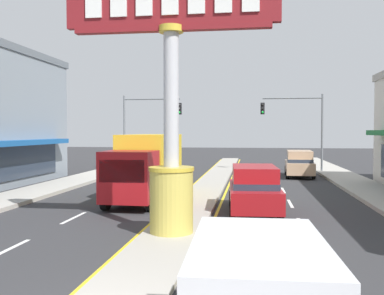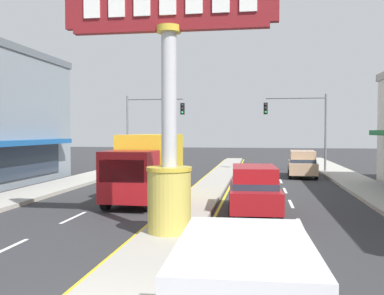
{
  "view_description": "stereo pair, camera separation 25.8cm",
  "coord_description": "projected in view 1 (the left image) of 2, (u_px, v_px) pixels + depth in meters",
  "views": [
    {
      "loc": [
        2.47,
        -6.02,
        3.27
      ],
      "look_at": [
        -0.02,
        11.62,
        2.6
      ],
      "focal_mm": 39.85,
      "sensor_mm": 36.0,
      "label": 1
    },
    {
      "loc": [
        2.72,
        -5.98,
        3.27
      ],
      "look_at": [
        -0.02,
        11.62,
        2.6
      ],
      "focal_mm": 39.85,
      "sensor_mm": 36.0,
      "label": 2
    }
  ],
  "objects": [
    {
      "name": "box_truck_far_right_lane",
      "position": [
        146.0,
        165.0,
        20.26
      ],
      "size": [
        2.35,
        6.94,
        3.12
      ],
      "color": "maroon",
      "rests_on": "ground"
    },
    {
      "name": "traffic_light_right_side",
      "position": [
        299.0,
        119.0,
        33.44
      ],
      "size": [
        4.86,
        0.46,
        6.2
      ],
      "color": "slate",
      "rests_on": "ground"
    },
    {
      "name": "suv_near_left_lane",
      "position": [
        254.0,
        189.0,
        17.01
      ],
      "size": [
        2.17,
        4.7,
        1.9
      ],
      "color": "maroon",
      "rests_on": "ground"
    },
    {
      "name": "sidewalk_left",
      "position": [
        46.0,
        189.0,
        23.48
      ],
      "size": [
        2.6,
        60.0,
        0.18
      ],
      "primitive_type": "cube",
      "color": "#ADA89E",
      "rests_on": "ground"
    },
    {
      "name": "suv_near_right_lane",
      "position": [
        299.0,
        163.0,
        30.58
      ],
      "size": [
        2.14,
        4.69,
        1.9
      ],
      "color": "tan",
      "rests_on": "ground"
    },
    {
      "name": "median_strip",
      "position": [
        208.0,
        188.0,
        24.23
      ],
      "size": [
        1.81,
        52.0,
        0.14
      ],
      "primitive_type": "cube",
      "color": "#A39E93",
      "rests_on": "ground"
    },
    {
      "name": "lane_markings",
      "position": [
        205.0,
        192.0,
        22.9
      ],
      "size": [
        8.55,
        52.0,
        0.01
      ],
      "color": "silver",
      "rests_on": "ground"
    },
    {
      "name": "sidewalk_right",
      "position": [
        381.0,
        196.0,
        21.03
      ],
      "size": [
        2.6,
        60.0,
        0.18
      ],
      "primitive_type": "cube",
      "color": "#ADA89E",
      "rests_on": "ground"
    },
    {
      "name": "traffic_light_left_side",
      "position": [
        145.0,
        119.0,
        34.57
      ],
      "size": [
        4.86,
        0.46,
        6.2
      ],
      "color": "slate",
      "rests_on": "ground"
    },
    {
      "name": "district_sign",
      "position": [
        171.0,
        113.0,
        13.09
      ],
      "size": [
        6.62,
        1.42,
        7.83
      ],
      "color": "gold",
      "rests_on": "median_strip"
    }
  ]
}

